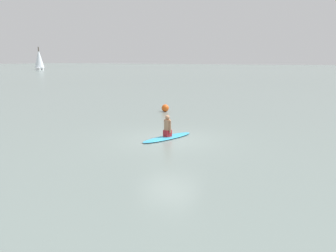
% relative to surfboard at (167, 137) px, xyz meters
% --- Properties ---
extents(ground_plane, '(400.00, 400.00, 0.00)m').
position_rel_surfboard_xyz_m(ground_plane, '(-0.19, 0.18, -0.04)').
color(ground_plane, slate).
extents(surfboard, '(1.51, 3.03, 0.08)m').
position_rel_surfboard_xyz_m(surfboard, '(0.00, 0.00, 0.00)').
color(surfboard, '#339EC6').
rests_on(surfboard, ground).
extents(person_paddler, '(0.42, 0.38, 0.97)m').
position_rel_surfboard_xyz_m(person_paddler, '(0.00, -0.00, 0.48)').
color(person_paddler, '#A51E23').
rests_on(person_paddler, surfboard).
extents(sailboat_far_left, '(3.87, 4.13, 7.02)m').
position_rel_surfboard_xyz_m(sailboat_far_left, '(80.36, -66.35, 3.23)').
color(sailboat_far_left, silver).
rests_on(sailboat_far_left, ground).
extents(buoy_marker, '(0.50, 0.50, 0.50)m').
position_rel_surfboard_xyz_m(buoy_marker, '(3.92, -7.07, 0.21)').
color(buoy_marker, '#E55919').
rests_on(buoy_marker, ground).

